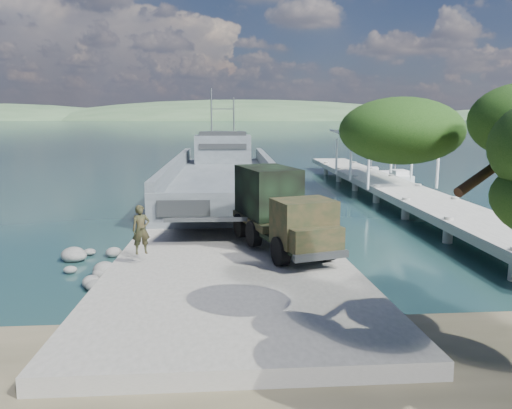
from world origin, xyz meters
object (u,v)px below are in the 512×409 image
at_px(pier, 386,177).
at_px(military_truck, 279,209).
at_px(sailboat_near, 395,177).
at_px(sailboat_far, 371,173).
at_px(landing_craft, 222,183).
at_px(soldier, 141,239).

xyz_separation_m(pier, military_truck, (-10.73, -16.72, 0.69)).
xyz_separation_m(sailboat_near, sailboat_far, (-1.18, 4.28, -0.05)).
height_order(landing_craft, military_truck, landing_craft).
relative_size(landing_craft, sailboat_far, 5.91).
height_order(sailboat_near, sailboat_far, sailboat_near).
bearing_deg(sailboat_far, sailboat_near, -64.56).
bearing_deg(landing_craft, soldier, -98.18).
xyz_separation_m(military_truck, sailboat_near, (15.08, 26.45, -1.93)).
relative_size(pier, soldier, 21.47).
height_order(military_truck, sailboat_near, sailboat_near).
bearing_deg(military_truck, sailboat_far, 49.60).
bearing_deg(military_truck, landing_craft, 80.97).
xyz_separation_m(landing_craft, sailboat_far, (16.35, 10.85, -0.51)).
distance_m(pier, military_truck, 19.88).
xyz_separation_m(soldier, sailboat_near, (21.07, 28.55, -1.17)).
relative_size(military_truck, sailboat_far, 1.42).
distance_m(soldier, sailboat_far, 38.40).
bearing_deg(soldier, sailboat_far, 39.05).
xyz_separation_m(military_truck, soldier, (-5.99, -2.10, -0.77)).
relative_size(pier, landing_craft, 1.30).
distance_m(landing_craft, sailboat_far, 19.63).
bearing_deg(sailboat_far, pier, -92.76).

